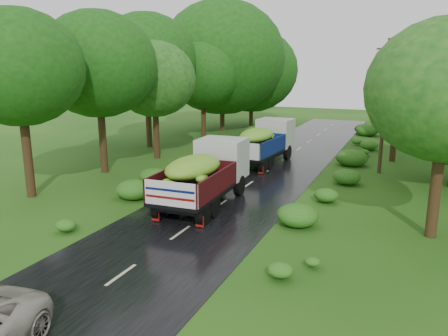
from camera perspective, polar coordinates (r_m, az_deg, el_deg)
The scene contains 9 objects.
ground at distance 15.02m, azimuth -13.29°, elevation -13.46°, with size 120.00×120.00×0.00m, color #17410E.
road at distance 18.89m, azimuth -4.24°, elevation -7.40°, with size 6.50×80.00×0.02m, color black.
road_lines at distance 19.72m, azimuth -2.90°, elevation -6.44°, with size 0.12×69.60×0.00m.
truck_near at distance 21.23m, azimuth -2.30°, elevation -0.41°, with size 2.71×7.03×2.92m.
truck_far at distance 30.34m, azimuth 5.33°, elevation 3.65°, with size 2.88×7.01×2.88m.
utility_pole at distance 28.78m, azimuth 20.22°, elevation 7.63°, with size 1.43×0.45×8.25m.
trees_left at distance 39.06m, azimuth -4.21°, elevation 13.13°, with size 7.42×34.98×9.71m.
trees_right at distance 32.82m, azimuth 26.85°, elevation 9.81°, with size 7.24×30.55×8.00m.
shrubs at distance 26.74m, azimuth 4.64°, elevation -0.44°, with size 11.90×44.00×0.70m.
Camera 1 is at (8.22, -10.65, 6.66)m, focal length 35.00 mm.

